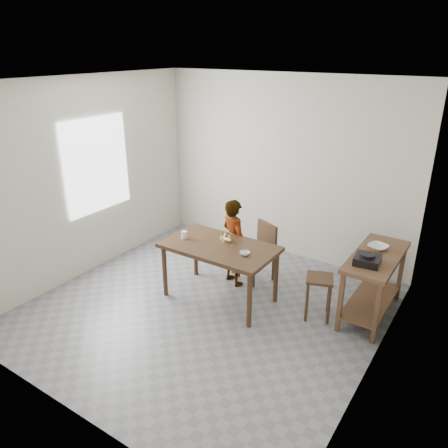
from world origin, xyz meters
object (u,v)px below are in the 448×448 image
Objects in this scene: child at (234,242)px; stool at (318,297)px; dining_table at (220,272)px; prep_counter at (373,285)px; dining_chair at (256,253)px.

stool is at bearing -164.83° from child.
dining_table is 1.16× the size of child.
dining_table is 1.17× the size of prep_counter.
dining_table reaches higher than stool.
prep_counter reaches higher than stool.
dining_chair reaches higher than stool.
child is (-1.79, -0.25, 0.20)m from prep_counter.
child is 2.23× the size of stool.
prep_counter is 1.00× the size of child.
prep_counter reaches higher than dining_table.
dining_table is 1.74× the size of dining_chair.
child reaches higher than dining_chair.
prep_counter is 1.58m from dining_chair.
dining_table is 2.60× the size of stool.
child reaches higher than stool.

